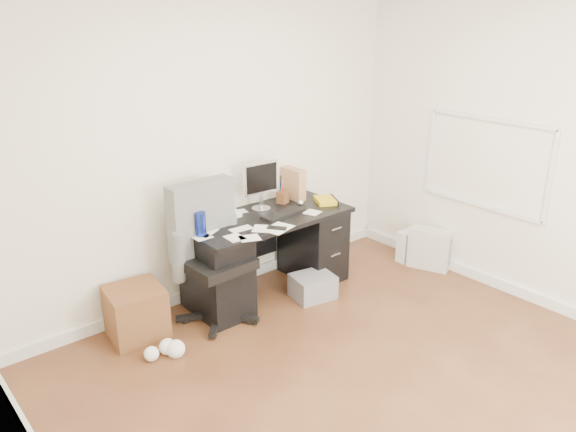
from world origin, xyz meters
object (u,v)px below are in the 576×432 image
keyboard (283,213)px  office_chair (216,255)px  desk (268,252)px  pc_tower (430,249)px  wicker_basket (136,313)px  lcd_monitor (261,186)px

keyboard → office_chair: size_ratio=0.38×
desk → pc_tower: (1.56, -0.63, -0.20)m
pc_tower → wicker_basket: (-2.82, 0.71, 0.01)m
lcd_monitor → pc_tower: 1.87m
desk → wicker_basket: size_ratio=3.59×
office_chair → pc_tower: 2.27m
office_chair → wicker_basket: 0.77m
pc_tower → desk: bearing=135.8°
desk → wicker_basket: bearing=176.5°
office_chair → lcd_monitor: bearing=19.5°
pc_tower → wicker_basket: wicker_basket is taller
desk → keyboard: keyboard is taller
desk → lcd_monitor: lcd_monitor is taller
desk → office_chair: 0.65m
office_chair → pc_tower: office_chair is taller
pc_tower → office_chair: bearing=144.2°
lcd_monitor → pc_tower: lcd_monitor is taller
desk → lcd_monitor: 0.60m
desk → office_chair: office_chair is taller
keyboard → desk: bearing=139.5°
desk → pc_tower: bearing=-22.1°
desk → wicker_basket: (-1.26, 0.08, -0.19)m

